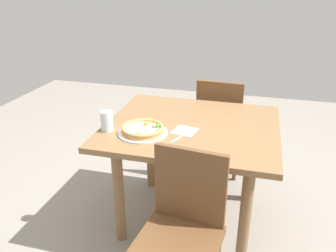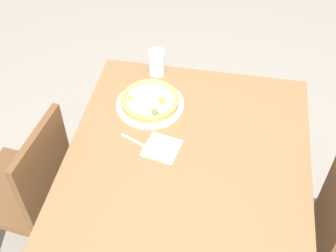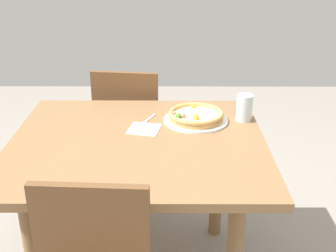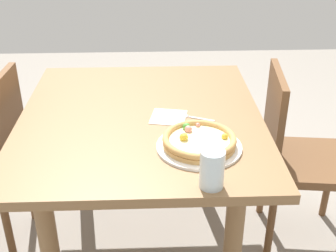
{
  "view_description": "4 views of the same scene",
  "coord_description": "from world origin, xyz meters",
  "px_view_note": "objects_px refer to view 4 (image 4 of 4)",
  "views": [
    {
      "loc": [
        0.39,
        -2.06,
        1.66
      ],
      "look_at": [
        -0.13,
        -0.11,
        0.77
      ],
      "focal_mm": 36.73,
      "sensor_mm": 36.0,
      "label": 1
    },
    {
      "loc": [
        1.15,
        0.12,
        2.15
      ],
      "look_at": [
        -0.13,
        -0.11,
        0.77
      ],
      "focal_mm": 46.92,
      "sensor_mm": 36.0,
      "label": 2
    },
    {
      "loc": [
        -0.14,
        1.73,
        1.58
      ],
      "look_at": [
        -0.13,
        -0.11,
        0.77
      ],
      "focal_mm": 46.48,
      "sensor_mm": 36.0,
      "label": 3
    },
    {
      "loc": [
        -1.65,
        -0.05,
        1.59
      ],
      "look_at": [
        -0.13,
        -0.11,
        0.77
      ],
      "focal_mm": 47.71,
      "sensor_mm": 36.0,
      "label": 4
    }
  ],
  "objects_px": {
    "chair_near": "(295,153)",
    "pizza": "(199,140)",
    "drinking_glass": "(212,169)",
    "dining_table": "(142,139)",
    "fork": "(192,117)",
    "napkin": "(168,117)",
    "plate": "(199,147)"
  },
  "relations": [
    {
      "from": "chair_near",
      "to": "drinking_glass",
      "type": "xyz_separation_m",
      "value": [
        -0.6,
        0.48,
        0.33
      ]
    },
    {
      "from": "plate",
      "to": "chair_near",
      "type": "bearing_deg",
      "value": -53.59
    },
    {
      "from": "napkin",
      "to": "fork",
      "type": "bearing_deg",
      "value": -93.6
    },
    {
      "from": "plate",
      "to": "pizza",
      "type": "relative_size",
      "value": 1.16
    },
    {
      "from": "napkin",
      "to": "pizza",
      "type": "bearing_deg",
      "value": -157.72
    },
    {
      "from": "plate",
      "to": "fork",
      "type": "distance_m",
      "value": 0.24
    },
    {
      "from": "pizza",
      "to": "napkin",
      "type": "distance_m",
      "value": 0.27
    },
    {
      "from": "dining_table",
      "to": "drinking_glass",
      "type": "relative_size",
      "value": 8.76
    },
    {
      "from": "dining_table",
      "to": "napkin",
      "type": "xyz_separation_m",
      "value": [
        -0.02,
        -0.11,
        0.12
      ]
    },
    {
      "from": "dining_table",
      "to": "plate",
      "type": "relative_size",
      "value": 3.62
    },
    {
      "from": "plate",
      "to": "pizza",
      "type": "bearing_deg",
      "value": 26.2
    },
    {
      "from": "pizza",
      "to": "chair_near",
      "type": "bearing_deg",
      "value": -53.72
    },
    {
      "from": "dining_table",
      "to": "plate",
      "type": "xyz_separation_m",
      "value": [
        -0.27,
        -0.21,
        0.12
      ]
    },
    {
      "from": "plate",
      "to": "napkin",
      "type": "distance_m",
      "value": 0.27
    },
    {
      "from": "plate",
      "to": "dining_table",
      "type": "bearing_deg",
      "value": 38.55
    },
    {
      "from": "drinking_glass",
      "to": "dining_table",
      "type": "bearing_deg",
      "value": 24.53
    },
    {
      "from": "chair_near",
      "to": "drinking_glass",
      "type": "distance_m",
      "value": 0.84
    },
    {
      "from": "plate",
      "to": "drinking_glass",
      "type": "xyz_separation_m",
      "value": [
        -0.23,
        -0.01,
        0.06
      ]
    },
    {
      "from": "chair_near",
      "to": "pizza",
      "type": "bearing_deg",
      "value": -46.87
    },
    {
      "from": "fork",
      "to": "napkin",
      "type": "distance_m",
      "value": 0.1
    },
    {
      "from": "pizza",
      "to": "napkin",
      "type": "relative_size",
      "value": 1.92
    },
    {
      "from": "dining_table",
      "to": "chair_near",
      "type": "relative_size",
      "value": 1.27
    },
    {
      "from": "drinking_glass",
      "to": "napkin",
      "type": "relative_size",
      "value": 0.92
    },
    {
      "from": "dining_table",
      "to": "fork",
      "type": "distance_m",
      "value": 0.24
    },
    {
      "from": "chair_near",
      "to": "pizza",
      "type": "xyz_separation_m",
      "value": [
        -0.37,
        0.5,
        0.29
      ]
    },
    {
      "from": "drinking_glass",
      "to": "chair_near",
      "type": "bearing_deg",
      "value": -38.85
    },
    {
      "from": "napkin",
      "to": "drinking_glass",
      "type": "bearing_deg",
      "value": -166.43
    },
    {
      "from": "dining_table",
      "to": "drinking_glass",
      "type": "bearing_deg",
      "value": -155.47
    },
    {
      "from": "dining_table",
      "to": "plate",
      "type": "height_order",
      "value": "plate"
    },
    {
      "from": "fork",
      "to": "drinking_glass",
      "type": "bearing_deg",
      "value": 116.09
    },
    {
      "from": "chair_near",
      "to": "napkin",
      "type": "distance_m",
      "value": 0.67
    },
    {
      "from": "chair_near",
      "to": "fork",
      "type": "height_order",
      "value": "chair_near"
    }
  ]
}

